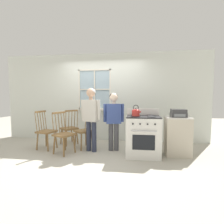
% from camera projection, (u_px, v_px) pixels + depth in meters
% --- Properties ---
extents(ground_plane, '(16.00, 16.00, 0.00)m').
position_uv_depth(ground_plane, '(92.00, 154.00, 4.20)').
color(ground_plane, '#B2AD9E').
extents(wall_back, '(6.40, 0.16, 2.70)m').
position_uv_depth(wall_back, '(104.00, 98.00, 5.46)').
color(wall_back, silver).
rests_on(wall_back, ground_plane).
extents(chair_by_window, '(0.47, 0.48, 1.00)m').
position_uv_depth(chair_by_window, '(46.00, 131.00, 4.57)').
color(chair_by_window, olive).
rests_on(chair_by_window, ground_plane).
extents(chair_near_wall, '(0.54, 0.55, 1.00)m').
position_uv_depth(chair_near_wall, '(63.00, 135.00, 4.19)').
color(chair_near_wall, olive).
rests_on(chair_near_wall, ground_plane).
extents(chair_center_cluster, '(0.58, 0.58, 1.00)m').
position_uv_depth(chair_center_cluster, '(84.00, 131.00, 4.65)').
color(chair_center_cluster, olive).
rests_on(chair_center_cluster, ground_plane).
extents(chair_near_stove, '(0.58, 0.58, 1.00)m').
position_uv_depth(chair_near_stove, '(69.00, 128.00, 5.01)').
color(chair_near_stove, olive).
rests_on(chair_near_stove, ground_plane).
extents(person_elderly_left, '(0.56, 0.33, 1.57)m').
position_uv_depth(person_elderly_left, '(91.00, 113.00, 4.32)').
color(person_elderly_left, '#2D3347').
rests_on(person_elderly_left, ground_plane).
extents(person_teen_center, '(0.53, 0.27, 1.46)m').
position_uv_depth(person_teen_center, '(114.00, 116.00, 4.39)').
color(person_teen_center, '#4C4C51').
rests_on(person_teen_center, ground_plane).
extents(stove, '(0.76, 0.68, 1.08)m').
position_uv_depth(stove, '(143.00, 136.00, 4.01)').
color(stove, white).
rests_on(stove, ground_plane).
extents(kettle, '(0.21, 0.17, 0.25)m').
position_uv_depth(kettle, '(136.00, 112.00, 3.86)').
color(kettle, red).
rests_on(kettle, stove).
extents(potted_plant, '(0.15, 0.15, 0.34)m').
position_uv_depth(potted_plant, '(89.00, 106.00, 5.46)').
color(potted_plant, beige).
rests_on(potted_plant, wall_back).
extents(side_counter, '(0.55, 0.50, 0.90)m').
position_uv_depth(side_counter, '(177.00, 136.00, 4.07)').
color(side_counter, beige).
rests_on(side_counter, ground_plane).
extents(stereo, '(0.34, 0.29, 0.18)m').
position_uv_depth(stereo, '(178.00, 113.00, 4.01)').
color(stereo, '#38383A').
rests_on(stereo, side_counter).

